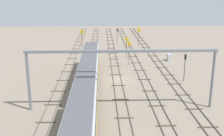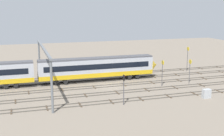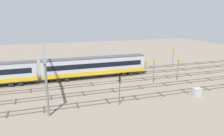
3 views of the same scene
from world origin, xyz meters
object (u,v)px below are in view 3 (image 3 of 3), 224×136
object	(u,v)px
overhead_gantry	(44,57)
speed_sign_mid_trackside	(154,68)
speed_sign_far_trackside	(173,54)
relay_cabinet	(197,92)
speed_sign_near_foreground	(178,66)
signal_light_trackside_departure	(120,87)

from	to	relation	value
overhead_gantry	speed_sign_mid_trackside	world-z (taller)	overhead_gantry
speed_sign_far_trackside	relay_cabinet	world-z (taller)	speed_sign_far_trackside
overhead_gantry	relay_cabinet	xyz separation A→B (m)	(25.74, -12.62, -5.68)
speed_sign_near_foreground	signal_light_trackside_departure	bearing A→B (deg)	-153.34
speed_sign_near_foreground	speed_sign_far_trackside	distance (m)	12.22
speed_sign_near_foreground	relay_cabinet	world-z (taller)	speed_sign_near_foreground
speed_sign_far_trackside	relay_cabinet	xyz separation A→B (m)	(-8.48, -20.11, -3.04)
overhead_gantry	speed_sign_far_trackside	xyz separation A→B (m)	(34.22, 7.49, -2.65)
speed_sign_far_trackside	speed_sign_near_foreground	bearing A→B (deg)	-119.29
speed_sign_mid_trackside	signal_light_trackside_departure	bearing A→B (deg)	-142.08
speed_sign_near_foreground	speed_sign_far_trackside	bearing A→B (deg)	60.71
speed_sign_near_foreground	speed_sign_far_trackside	xyz separation A→B (m)	(5.97, 10.65, 0.56)
speed_sign_near_foreground	signal_light_trackside_departure	xyz separation A→B (m)	(-17.11, -8.59, -0.09)
overhead_gantry	speed_sign_mid_trackside	bearing A→B (deg)	-8.11
signal_light_trackside_departure	relay_cabinet	xyz separation A→B (m)	(14.61, -0.87, -2.39)
speed_sign_near_foreground	signal_light_trackside_departure	world-z (taller)	speed_sign_near_foreground
signal_light_trackside_departure	speed_sign_near_foreground	bearing A→B (deg)	26.66
speed_sign_mid_trackside	speed_sign_far_trackside	size ratio (longest dim) A/B	0.87
speed_sign_near_foreground	speed_sign_far_trackside	size ratio (longest dim) A/B	0.84
speed_sign_near_foreground	relay_cabinet	xyz separation A→B (m)	(-2.50, -9.46, -2.47)
overhead_gantry	speed_sign_mid_trackside	distance (m)	22.61
speed_sign_mid_trackside	signal_light_trackside_departure	size ratio (longest dim) A/B	1.05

